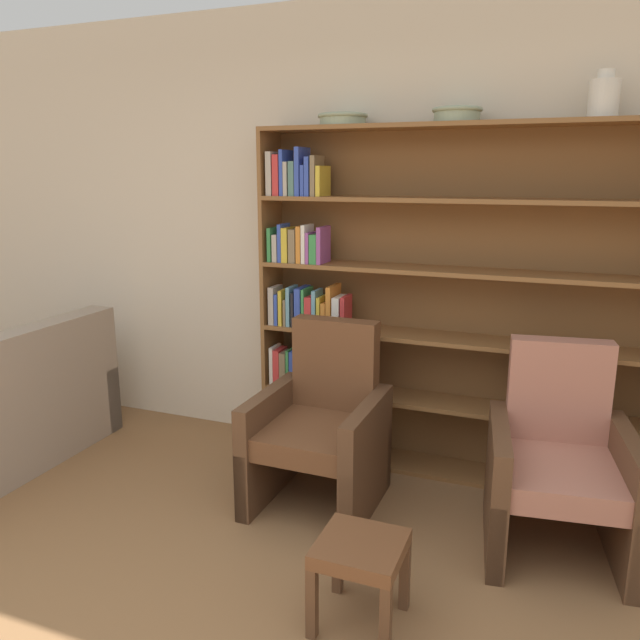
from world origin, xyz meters
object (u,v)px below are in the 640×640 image
at_px(armchair_leather, 321,429).
at_px(armchair_cushioned, 559,466).
at_px(vase_tall, 604,97).
at_px(bowl_terracotta, 457,114).
at_px(footstool, 360,558).
at_px(bowl_olive, 343,119).
at_px(bookshelf, 418,310).

bearing_deg(armchair_leather, armchair_cushioned, -179.58).
distance_m(vase_tall, armchair_cushioned, 1.81).
bearing_deg(bowl_terracotta, armchair_cushioned, -41.38).
height_order(armchair_cushioned, footstool, armchair_cushioned).
bearing_deg(bowl_terracotta, armchair_leather, -133.72).
distance_m(bowl_olive, armchair_leather, 1.75).
height_order(bowl_terracotta, vase_tall, vase_tall).
xyz_separation_m(bookshelf, armchair_cushioned, (0.83, -0.60, -0.57)).
distance_m(armchair_leather, footstool, 1.00).
distance_m(bookshelf, armchair_leather, 0.90).
bearing_deg(footstool, armchair_cushioned, 50.65).
height_order(bookshelf, vase_tall, vase_tall).
bearing_deg(armchair_cushioned, vase_tall, -103.46).
relative_size(vase_tall, armchair_leather, 0.24).
relative_size(bowl_terracotta, armchair_cushioned, 0.28).
distance_m(bookshelf, bowl_olive, 1.18).
relative_size(bowl_olive, vase_tall, 1.26).
relative_size(bookshelf, footstool, 6.54).
xyz_separation_m(vase_tall, armchair_cushioned, (-0.06, -0.58, -1.71)).
distance_m(bookshelf, bowl_terracotta, 1.10).
height_order(bowl_terracotta, footstool, bowl_terracotta).
distance_m(armchair_cushioned, footstool, 1.12).
distance_m(vase_tall, footstool, 2.45).
bearing_deg(bookshelf, bowl_terracotta, -6.37).
bearing_deg(bowl_olive, vase_tall, -0.00).
bearing_deg(vase_tall, bookshelf, 178.75).
bearing_deg(armchair_leather, bowl_olive, -80.37).
bearing_deg(armchair_leather, bowl_terracotta, -133.28).
bearing_deg(bookshelf, vase_tall, -1.25).
bearing_deg(vase_tall, bowl_olive, 180.00).
bearing_deg(armchair_cushioned, armchair_leather, -7.94).
relative_size(bookshelf, bowl_terracotta, 8.84).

